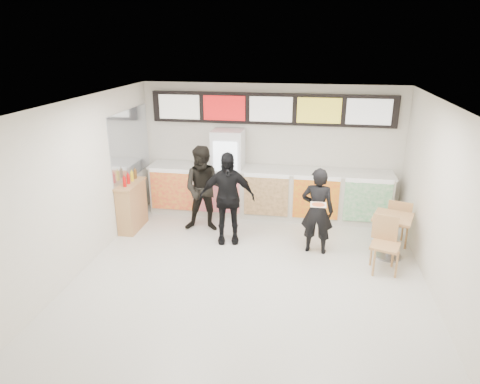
% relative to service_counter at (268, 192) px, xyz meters
% --- Properties ---
extents(floor, '(7.00, 7.00, 0.00)m').
position_rel_service_counter_xyz_m(floor, '(-0.00, -3.09, -0.57)').
color(floor, beige).
rests_on(floor, ground).
extents(ceiling, '(7.00, 7.00, 0.00)m').
position_rel_service_counter_xyz_m(ceiling, '(-0.00, -3.09, 2.43)').
color(ceiling, white).
rests_on(ceiling, wall_back).
extents(wall_back, '(6.00, 0.00, 6.00)m').
position_rel_service_counter_xyz_m(wall_back, '(-0.00, 0.41, 0.93)').
color(wall_back, silver).
rests_on(wall_back, floor).
extents(wall_left, '(0.00, 7.00, 7.00)m').
position_rel_service_counter_xyz_m(wall_left, '(-3.00, -3.09, 0.93)').
color(wall_left, silver).
rests_on(wall_left, floor).
extents(wall_right, '(0.00, 7.00, 7.00)m').
position_rel_service_counter_xyz_m(wall_right, '(3.00, -3.09, 0.93)').
color(wall_right, silver).
rests_on(wall_right, floor).
extents(service_counter, '(5.56, 0.77, 1.14)m').
position_rel_service_counter_xyz_m(service_counter, '(0.00, 0.00, 0.00)').
color(service_counter, silver).
rests_on(service_counter, floor).
extents(menu_board, '(5.50, 0.14, 0.70)m').
position_rel_service_counter_xyz_m(menu_board, '(0.00, 0.32, 1.88)').
color(menu_board, black).
rests_on(menu_board, wall_back).
extents(drinks_fridge, '(0.70, 0.67, 2.00)m').
position_rel_service_counter_xyz_m(drinks_fridge, '(-0.93, 0.02, 0.43)').
color(drinks_fridge, white).
rests_on(drinks_fridge, floor).
extents(mirror_panel, '(0.01, 2.00, 1.50)m').
position_rel_service_counter_xyz_m(mirror_panel, '(-2.99, -0.64, 1.18)').
color(mirror_panel, '#B2B7BF').
rests_on(mirror_panel, wall_left).
extents(customer_main, '(0.67, 0.48, 1.70)m').
position_rel_service_counter_xyz_m(customer_main, '(1.11, -1.65, 0.28)').
color(customer_main, black).
rests_on(customer_main, floor).
extents(customer_left, '(0.96, 0.78, 1.86)m').
position_rel_service_counter_xyz_m(customer_left, '(-1.25, -1.01, 0.36)').
color(customer_left, black).
rests_on(customer_left, floor).
extents(customer_mid, '(1.17, 0.66, 1.88)m').
position_rel_service_counter_xyz_m(customer_mid, '(-0.67, -1.49, 0.37)').
color(customer_mid, black).
rests_on(customer_mid, floor).
extents(pizza_slice, '(0.36, 0.36, 0.02)m').
position_rel_service_counter_xyz_m(pizza_slice, '(1.11, -2.10, 0.58)').
color(pizza_slice, beige).
rests_on(pizza_slice, customer_main).
extents(cafe_table, '(0.97, 1.76, 1.00)m').
position_rel_service_counter_xyz_m(cafe_table, '(2.50, -1.65, 0.01)').
color(cafe_table, tan).
rests_on(cafe_table, floor).
extents(condiment_ledge, '(0.38, 0.94, 1.25)m').
position_rel_service_counter_xyz_m(condiment_ledge, '(-2.82, -1.22, -0.04)').
color(condiment_ledge, tan).
rests_on(condiment_ledge, floor).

